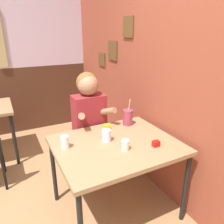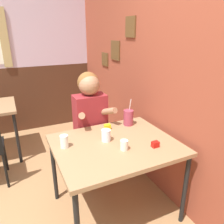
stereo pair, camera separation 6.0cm
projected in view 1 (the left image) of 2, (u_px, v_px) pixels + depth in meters
brick_wall_right at (123, 57)px, 2.75m from camera, size 0.08×4.76×2.70m
back_wall at (11, 51)px, 3.40m from camera, size 5.31×0.09×2.70m
main_table at (116, 149)px, 1.93m from camera, size 1.05×0.87×0.73m
person_seated at (90, 125)px, 2.39m from camera, size 0.42×0.42×1.26m
cocktail_pitcher at (128, 117)px, 2.26m from camera, size 0.10×0.10×0.28m
glass_near_pitcher at (107, 135)px, 1.93m from camera, size 0.08×0.08×0.11m
glass_center at (65, 142)px, 1.81m from camera, size 0.07×0.07×0.11m
glass_far_side at (125, 145)px, 1.79m from camera, size 0.06×0.06×0.09m
condiment_ketchup at (156, 144)px, 1.85m from camera, size 0.06×0.04×0.05m
condiment_mustard at (107, 127)px, 2.17m from camera, size 0.06×0.04×0.05m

